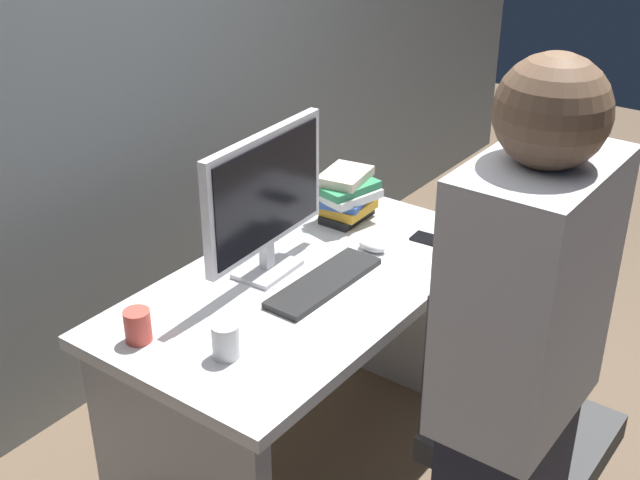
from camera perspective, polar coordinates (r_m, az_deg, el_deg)
ground_plane at (r=3.01m, az=-0.79°, el=-14.91°), size 9.00×9.00×0.00m
desk at (r=2.69m, az=-0.86°, el=-7.01°), size 1.31×0.72×0.74m
office_chair at (r=2.50m, az=12.29°, el=-13.07°), size 0.52×0.52×0.94m
person_at_desk at (r=1.93m, az=12.99°, el=-11.25°), size 0.40×0.24×1.64m
monitor at (r=2.50m, az=-3.74°, el=2.97°), size 0.54×0.15×0.46m
keyboard at (r=2.53m, az=0.32°, el=-2.89°), size 0.43×0.14×0.02m
mouse at (r=2.73m, az=3.60°, el=-0.40°), size 0.06×0.10×0.03m
cup_near_keyboard at (r=2.21m, az=-6.45°, el=-6.84°), size 0.07×0.07×0.10m
cup_by_monitor at (r=2.31m, az=-12.33°, el=-5.74°), size 0.07×0.07×0.09m
book_stack at (r=2.90m, az=1.82°, el=3.05°), size 0.24×0.20×0.18m
cell_phone at (r=2.81m, az=7.72°, el=-0.02°), size 0.08×0.15×0.01m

